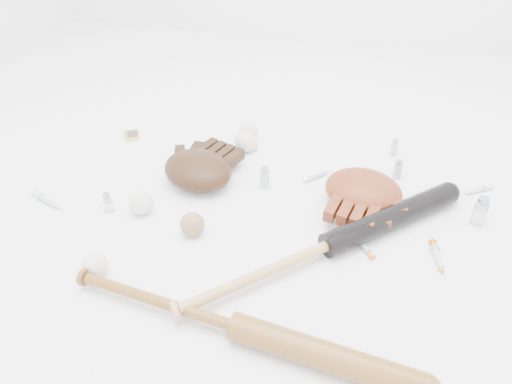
% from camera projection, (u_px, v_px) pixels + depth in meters
% --- Properties ---
extents(bat_dark, '(0.78, 0.74, 0.07)m').
position_uv_depth(bat_dark, '(329.00, 245.00, 1.40)').
color(bat_dark, black).
rests_on(bat_dark, ground).
extents(bat_wood, '(0.93, 0.20, 0.07)m').
position_uv_depth(bat_wood, '(236.00, 327.00, 1.19)').
color(bat_wood, brown).
rests_on(bat_wood, ground).
extents(glove_dark, '(0.37, 0.37, 0.10)m').
position_uv_depth(glove_dark, '(198.00, 169.00, 1.67)').
color(glove_dark, black).
rests_on(glove_dark, ground).
extents(glove_tan, '(0.35, 0.35, 0.11)m').
position_uv_depth(glove_tan, '(363.00, 190.00, 1.58)').
color(glove_tan, maroon).
rests_on(glove_tan, ground).
extents(trading_card, '(0.09, 0.10, 0.00)m').
position_uv_depth(trading_card, '(132.00, 135.00, 1.93)').
color(trading_card, gold).
rests_on(trading_card, ground).
extents(pedestal, '(0.08, 0.08, 0.04)m').
position_uv_depth(pedestal, '(249.00, 142.00, 1.87)').
color(pedestal, white).
rests_on(pedestal, ground).
extents(baseball_on_pedestal, '(0.07, 0.07, 0.07)m').
position_uv_depth(baseball_on_pedestal, '(249.00, 130.00, 1.83)').
color(baseball_on_pedestal, silver).
rests_on(baseball_on_pedestal, pedestal).
extents(baseball_left, '(0.08, 0.08, 0.08)m').
position_uv_depth(baseball_left, '(141.00, 202.00, 1.55)').
color(baseball_left, silver).
rests_on(baseball_left, ground).
extents(baseball_upper, '(0.08, 0.08, 0.08)m').
position_uv_depth(baseball_upper, '(245.00, 141.00, 1.83)').
color(baseball_upper, silver).
rests_on(baseball_upper, ground).
extents(baseball_mid, '(0.07, 0.07, 0.07)m').
position_uv_depth(baseball_mid, '(95.00, 264.00, 1.35)').
color(baseball_mid, silver).
rests_on(baseball_mid, ground).
extents(baseball_aged, '(0.07, 0.07, 0.07)m').
position_uv_depth(baseball_aged, '(192.00, 224.00, 1.47)').
color(baseball_aged, '#906745').
rests_on(baseball_aged, ground).
extents(syringe_0, '(0.17, 0.09, 0.02)m').
position_uv_depth(syringe_0, '(48.00, 201.00, 1.60)').
color(syringe_0, '#ADBCC6').
rests_on(syringe_0, ground).
extents(syringe_1, '(0.09, 0.13, 0.02)m').
position_uv_depth(syringe_1, '(363.00, 244.00, 1.45)').
color(syringe_1, '#ADBCC6').
rests_on(syringe_1, ground).
extents(syringe_2, '(0.12, 0.12, 0.02)m').
position_uv_depth(syringe_2, '(318.00, 175.00, 1.71)').
color(syringe_2, '#ADBCC6').
rests_on(syringe_2, ground).
extents(syringe_3, '(0.06, 0.17, 0.02)m').
position_uv_depth(syringe_3, '(438.00, 259.00, 1.40)').
color(syringe_3, '#ADBCC6').
rests_on(syringe_3, ground).
extents(syringe_4, '(0.13, 0.10, 0.02)m').
position_uv_depth(syringe_4, '(477.00, 190.00, 1.65)').
color(syringe_4, '#ADBCC6').
rests_on(syringe_4, ground).
extents(vial_0, '(0.02, 0.02, 0.06)m').
position_uv_depth(vial_0, '(394.00, 147.00, 1.81)').
color(vial_0, '#AAB3BB').
rests_on(vial_0, ground).
extents(vial_1, '(0.03, 0.03, 0.07)m').
position_uv_depth(vial_1, '(398.00, 169.00, 1.70)').
color(vial_1, '#AAB3BB').
rests_on(vial_1, ground).
extents(vial_2, '(0.03, 0.03, 0.08)m').
position_uv_depth(vial_2, '(265.00, 177.00, 1.65)').
color(vial_2, '#AAB3BB').
rests_on(vial_2, ground).
extents(vial_3, '(0.04, 0.04, 0.09)m').
position_uv_depth(vial_3, '(480.00, 211.00, 1.50)').
color(vial_3, '#AAB3BB').
rests_on(vial_3, ground).
extents(vial_4, '(0.03, 0.03, 0.07)m').
position_uv_depth(vial_4, '(108.00, 202.00, 1.56)').
color(vial_4, '#AAB3BB').
rests_on(vial_4, ground).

